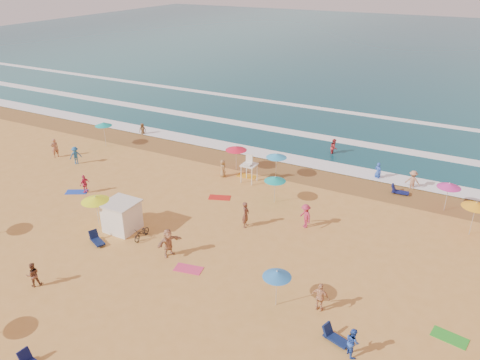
% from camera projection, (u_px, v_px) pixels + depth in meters
% --- Properties ---
extents(ground, '(220.00, 220.00, 0.00)m').
position_uv_depth(ground, '(200.00, 233.00, 32.05)').
color(ground, gold).
rests_on(ground, ground).
extents(ocean, '(220.00, 140.00, 0.18)m').
position_uv_depth(ocean, '(412.00, 49.00, 99.19)').
color(ocean, '#0C4756').
rests_on(ocean, ground).
extents(wet_sand, '(220.00, 220.00, 0.00)m').
position_uv_depth(wet_sand, '(275.00, 168.00, 42.04)').
color(wet_sand, olive).
rests_on(wet_sand, ground).
extents(surf_foam, '(200.00, 18.70, 0.05)m').
position_uv_depth(surf_foam, '(309.00, 137.00, 49.05)').
color(surf_foam, white).
rests_on(surf_foam, ground).
extents(cabana, '(2.00, 2.00, 2.00)m').
position_uv_depth(cabana, '(122.00, 217.00, 32.06)').
color(cabana, white).
rests_on(cabana, ground).
extents(cabana_roof, '(2.20, 2.20, 0.12)m').
position_uv_depth(cabana_roof, '(120.00, 203.00, 31.61)').
color(cabana_roof, silver).
rests_on(cabana_roof, cabana).
extents(bicycle, '(0.66, 1.62, 0.84)m').
position_uv_depth(bicycle, '(142.00, 233.00, 31.26)').
color(bicycle, black).
rests_on(bicycle, ground).
extents(lifeguard_stand, '(1.20, 1.20, 2.10)m').
position_uv_depth(lifeguard_stand, '(249.00, 170.00, 39.03)').
color(lifeguard_stand, white).
rests_on(lifeguard_stand, ground).
extents(beach_umbrellas, '(51.51, 27.32, 0.79)m').
position_uv_depth(beach_umbrellas, '(233.00, 208.00, 30.88)').
color(beach_umbrellas, '#1A80E2').
rests_on(beach_umbrellas, ground).
extents(loungers, '(52.84, 26.72, 0.34)m').
position_uv_depth(loungers, '(308.00, 294.00, 25.92)').
color(loungers, '#0F124F').
rests_on(loungers, ground).
extents(towels, '(47.20, 21.79, 0.03)m').
position_uv_depth(towels, '(218.00, 258.00, 29.29)').
color(towels, red).
rests_on(towels, ground).
extents(beachgoers, '(38.55, 28.54, 2.14)m').
position_uv_depth(beachgoers, '(232.00, 198.00, 34.99)').
color(beachgoers, brown).
rests_on(beachgoers, ground).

